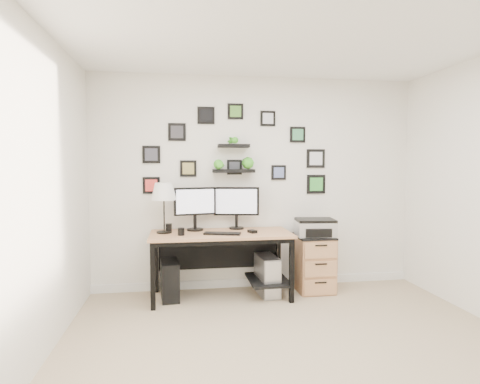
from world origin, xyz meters
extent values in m
plane|color=tan|center=(0.00, 0.00, 0.00)|extent=(4.00, 4.00, 0.00)
plane|color=white|center=(0.00, 0.00, 2.60)|extent=(4.00, 4.00, 0.00)
plane|color=white|center=(0.00, 2.00, 1.30)|extent=(4.00, 0.00, 4.00)
plane|color=white|center=(-2.00, 0.00, 1.30)|extent=(0.00, 4.00, 4.00)
cube|color=white|center=(0.00, 1.99, 0.05)|extent=(4.00, 0.03, 0.10)
cube|color=tan|center=(-0.48, 1.63, 0.73)|extent=(1.60, 0.70, 0.03)
cube|color=black|center=(-0.48, 1.63, 0.69)|extent=(1.54, 0.64, 0.05)
cube|color=black|center=(-0.48, 1.96, 0.46)|extent=(1.44, 0.02, 0.41)
cube|color=black|center=(0.07, 1.63, 0.18)|extent=(0.45, 0.63, 0.03)
cube|color=black|center=(-1.23, 1.33, 0.36)|extent=(0.05, 0.05, 0.72)
cube|color=black|center=(-1.23, 1.93, 0.36)|extent=(0.05, 0.05, 0.72)
cube|color=black|center=(0.27, 1.33, 0.36)|extent=(0.05, 0.05, 0.72)
cube|color=black|center=(0.27, 1.93, 0.36)|extent=(0.05, 0.05, 0.72)
cylinder|color=black|center=(-0.77, 1.83, 0.76)|extent=(0.23, 0.23, 0.02)
cylinder|color=black|center=(-0.77, 1.83, 0.85)|extent=(0.05, 0.05, 0.17)
cube|color=black|center=(-0.77, 1.83, 1.10)|extent=(0.50, 0.13, 0.32)
cube|color=silver|center=(-0.77, 1.81, 1.10)|extent=(0.44, 0.09, 0.28)
cylinder|color=black|center=(-0.27, 1.87, 0.76)|extent=(0.20, 0.20, 0.02)
cylinder|color=black|center=(-0.27, 1.87, 0.84)|extent=(0.04, 0.04, 0.16)
cube|color=black|center=(-0.27, 1.87, 1.09)|extent=(0.54, 0.13, 0.34)
cube|color=silver|center=(-0.28, 1.85, 1.09)|extent=(0.48, 0.09, 0.29)
cube|color=black|center=(-0.48, 1.52, 0.76)|extent=(0.43, 0.23, 0.02)
cube|color=black|center=(-0.13, 1.57, 0.77)|extent=(0.10, 0.13, 0.03)
cylinder|color=black|center=(-1.12, 1.72, 0.76)|extent=(0.17, 0.17, 0.02)
cylinder|color=black|center=(-1.12, 1.72, 1.02)|extent=(0.02, 0.02, 0.52)
cone|color=white|center=(-1.12, 1.72, 1.22)|extent=(0.28, 0.28, 0.19)
cylinder|color=black|center=(-0.93, 1.52, 0.79)|extent=(0.07, 0.07, 0.08)
cylinder|color=black|center=(-1.08, 1.80, 0.80)|extent=(0.07, 0.07, 0.09)
cube|color=black|center=(-1.07, 1.67, 0.22)|extent=(0.23, 0.45, 0.43)
cube|color=gray|center=(0.06, 1.65, 0.23)|extent=(0.24, 0.47, 0.46)
cube|color=silver|center=(0.08, 1.42, 0.23)|extent=(0.18, 0.02, 0.43)
cube|color=tan|center=(0.65, 1.73, 0.33)|extent=(0.42, 0.50, 0.65)
cube|color=black|center=(0.65, 1.73, 0.66)|extent=(0.43, 0.51, 0.02)
cube|color=tan|center=(0.65, 1.47, 0.11)|extent=(0.39, 0.02, 0.18)
cylinder|color=black|center=(0.65, 1.46, 0.17)|extent=(0.14, 0.02, 0.02)
cube|color=tan|center=(0.65, 1.47, 0.33)|extent=(0.39, 0.02, 0.18)
cylinder|color=black|center=(0.65, 1.46, 0.39)|extent=(0.14, 0.02, 0.02)
cube|color=tan|center=(0.65, 1.47, 0.54)|extent=(0.39, 0.02, 0.18)
cylinder|color=black|center=(0.65, 1.46, 0.60)|extent=(0.14, 0.02, 0.02)
cube|color=silver|center=(0.66, 1.70, 0.76)|extent=(0.48, 0.39, 0.17)
cube|color=black|center=(0.66, 1.70, 0.86)|extent=(0.48, 0.39, 0.03)
cube|color=black|center=(0.64, 1.52, 0.73)|extent=(0.31, 0.05, 0.10)
cube|color=black|center=(-0.30, 1.91, 1.45)|extent=(0.50, 0.18, 0.04)
cube|color=black|center=(-0.30, 1.90, 1.75)|extent=(0.38, 0.15, 0.04)
imported|color=green|center=(-0.47, 1.91, 1.60)|extent=(0.15, 0.12, 0.27)
imported|color=green|center=(-0.13, 1.91, 1.60)|extent=(0.15, 0.15, 0.27)
imported|color=green|center=(-0.30, 1.90, 1.90)|extent=(0.13, 0.09, 0.25)
cube|color=black|center=(0.52, 1.99, 1.90)|extent=(0.20, 0.02, 0.20)
cube|color=#3D8656|center=(0.52, 1.98, 1.90)|extent=(0.14, 0.00, 0.14)
cube|color=black|center=(-0.28, 1.99, 1.49)|extent=(0.18, 0.02, 0.18)
cube|color=#3B3B43|center=(-0.28, 1.98, 1.49)|extent=(0.13, 0.00, 0.13)
cube|color=black|center=(0.28, 1.99, 1.43)|extent=(0.18, 0.02, 0.18)
cube|color=slate|center=(0.28, 1.98, 1.43)|extent=(0.13, 0.00, 0.13)
cube|color=black|center=(0.76, 1.99, 1.60)|extent=(0.23, 0.02, 0.23)
cube|color=silver|center=(0.76, 1.98, 1.60)|extent=(0.16, 0.00, 0.16)
cube|color=black|center=(-1.27, 1.99, 1.65)|extent=(0.21, 0.02, 0.21)
cube|color=#393944|center=(-1.27, 1.98, 1.65)|extent=(0.15, 0.00, 0.15)
cube|color=black|center=(0.14, 1.99, 2.09)|extent=(0.19, 0.02, 0.19)
cube|color=#BABBC1|center=(0.14, 1.98, 2.09)|extent=(0.13, 0.00, 0.13)
cube|color=black|center=(-0.27, 1.99, 2.17)|extent=(0.19, 0.02, 0.19)
cube|color=#49852C|center=(-0.27, 1.98, 2.17)|extent=(0.13, 0.00, 0.13)
cube|color=black|center=(-0.97, 1.99, 1.91)|extent=(0.21, 0.02, 0.21)
cube|color=#333237|center=(-0.97, 1.98, 1.91)|extent=(0.15, 0.00, 0.15)
cube|color=black|center=(-0.84, 1.99, 1.48)|extent=(0.20, 0.02, 0.20)
cube|color=olive|center=(-0.84, 1.98, 1.48)|extent=(0.14, 0.00, 0.14)
cube|color=black|center=(-1.28, 1.99, 1.28)|extent=(0.20, 0.02, 0.20)
cube|color=#E33C35|center=(-1.28, 1.98, 1.28)|extent=(0.14, 0.00, 0.14)
cube|color=black|center=(0.77, 1.99, 1.28)|extent=(0.24, 0.02, 0.24)
cube|color=green|center=(0.77, 1.98, 1.28)|extent=(0.17, 0.00, 0.17)
cube|color=black|center=(-0.62, 1.99, 2.12)|extent=(0.21, 0.02, 0.21)
cube|color=black|center=(-0.62, 1.98, 2.12)|extent=(0.14, 0.00, 0.14)
camera|label=1|loc=(-0.95, -2.88, 1.53)|focal=30.00mm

